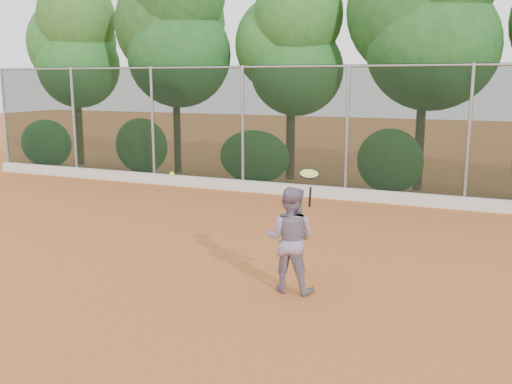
% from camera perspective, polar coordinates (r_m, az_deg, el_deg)
% --- Properties ---
extents(ground, '(80.00, 80.00, 0.00)m').
position_cam_1_polar(ground, '(9.05, -2.54, -8.93)').
color(ground, '#A85827').
rests_on(ground, ground).
extents(concrete_curb, '(24.00, 0.20, 0.30)m').
position_cam_1_polar(concrete_curb, '(15.22, 8.73, -0.17)').
color(concrete_curb, silver).
rests_on(concrete_curb, ground).
extents(tennis_player, '(0.79, 0.63, 1.58)m').
position_cam_1_polar(tennis_player, '(8.45, 3.44, -4.75)').
color(tennis_player, slate).
rests_on(tennis_player, ground).
extents(chainlink_fence, '(24.09, 0.09, 3.50)m').
position_cam_1_polar(chainlink_fence, '(15.15, 9.09, 6.30)').
color(chainlink_fence, black).
rests_on(chainlink_fence, ground).
extents(foliage_backdrop, '(23.70, 3.63, 7.55)m').
position_cam_1_polar(foliage_backdrop, '(17.20, 9.24, 15.34)').
color(foliage_backdrop, '#442D1A').
rests_on(foliage_backdrop, ground).
extents(tennis_racket, '(0.41, 0.40, 0.57)m').
position_cam_1_polar(tennis_racket, '(8.10, 5.35, 1.56)').
color(tennis_racket, black).
rests_on(tennis_racket, ground).
extents(tennis_ball_in_flight, '(0.07, 0.07, 0.07)m').
position_cam_1_polar(tennis_ball_in_flight, '(9.12, -8.41, 1.79)').
color(tennis_ball_in_flight, '#CEF938').
rests_on(tennis_ball_in_flight, ground).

